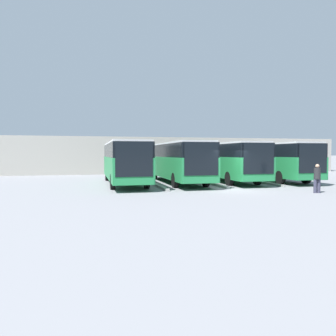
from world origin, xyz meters
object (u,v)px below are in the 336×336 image
bus_1 (224,160)px  bus_2 (177,160)px  bus_0 (269,160)px  pedestrian (317,177)px  bus_3 (124,161)px

bus_1 → bus_2: (4.16, 0.51, 0.00)m
bus_1 → bus_2: size_ratio=1.00×
bus_0 → bus_2: same height
bus_2 → pedestrian: size_ratio=6.90×
bus_1 → bus_2: same height
bus_2 → bus_3: same height
bus_0 → bus_3: 12.51m
bus_1 → pedestrian: 9.12m
bus_0 → bus_2: (8.33, 0.57, 0.00)m
bus_2 → bus_3: (4.16, 0.17, 0.00)m
bus_0 → bus_1: 4.16m
bus_0 → bus_1: (4.16, 0.07, 0.00)m
bus_1 → bus_3: 8.35m
bus_1 → bus_3: (8.33, 0.67, 0.00)m
bus_3 → bus_2: bearing=-177.6°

